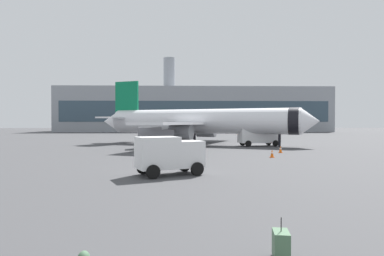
{
  "coord_description": "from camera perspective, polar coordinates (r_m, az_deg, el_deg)",
  "views": [
    {
      "loc": [
        0.29,
        -2.26,
        3.57
      ],
      "look_at": [
        1.37,
        29.9,
        3.0
      ],
      "focal_mm": 31.24,
      "sensor_mm": 36.0,
      "label": 1
    }
  ],
  "objects": [
    {
      "name": "safety_cone_mid",
      "position": [
        34.74,
        13.51,
        -4.25
      ],
      "size": [
        0.44,
        0.44,
        0.81
      ],
      "color": "#F2590C",
      "rests_on": "ground"
    },
    {
      "name": "fuel_truck",
      "position": [
        50.81,
        11.25,
        -1.03
      ],
      "size": [
        6.29,
        3.45,
        3.2
      ],
      "color": "white",
      "rests_on": "ground"
    },
    {
      "name": "service_truck",
      "position": [
        45.55,
        -6.31,
        -1.46
      ],
      "size": [
        5.07,
        3.11,
        2.9
      ],
      "color": "gray",
      "rests_on": "ground"
    },
    {
      "name": "cargo_van",
      "position": [
        22.58,
        -3.96,
        -4.38
      ],
      "size": [
        4.83,
        3.7,
        2.6
      ],
      "color": "white",
      "rests_on": "ground"
    },
    {
      "name": "safety_cone_far",
      "position": [
        40.25,
        14.87,
        -3.53
      ],
      "size": [
        0.44,
        0.44,
        0.82
      ],
      "color": "#F2590C",
      "rests_on": "ground"
    },
    {
      "name": "terminal_building",
      "position": [
        129.63,
        0.3,
        3.09
      ],
      "size": [
        100.22,
        23.79,
        28.35
      ],
      "color": "gray",
      "rests_on": "ground"
    },
    {
      "name": "safety_cone_outer",
      "position": [
        33.36,
        0.18,
        -4.44
      ],
      "size": [
        0.44,
        0.44,
        0.81
      ],
      "color": "#F2590C",
      "rests_on": "ground"
    },
    {
      "name": "airplane_at_gate",
      "position": [
        52.27,
        1.28,
        1.11
      ],
      "size": [
        34.04,
        31.25,
        10.5
      ],
      "color": "white",
      "rests_on": "ground"
    },
    {
      "name": "safety_cone_near",
      "position": [
        60.9,
        9.08,
        -2.08
      ],
      "size": [
        0.44,
        0.44,
        0.6
      ],
      "color": "#F2590C",
      "rests_on": "ground"
    },
    {
      "name": "rolling_suitcase",
      "position": [
        9.46,
        14.96,
        -18.68
      ],
      "size": [
        0.49,
        0.69,
        1.1
      ],
      "color": "#476B4C",
      "rests_on": "ground"
    }
  ]
}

